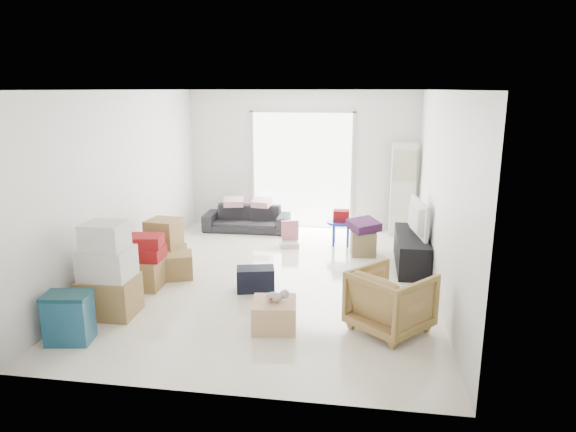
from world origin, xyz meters
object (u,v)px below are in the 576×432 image
(tv_console, at_px, (411,250))
(wood_crate, at_px, (274,315))
(ottoman, at_px, (363,243))
(kids_table, at_px, (341,220))
(storage_bins, at_px, (69,318))
(armchair, at_px, (391,298))
(television, at_px, (412,231))
(ac_tower, at_px, (403,190))
(sofa, at_px, (247,214))

(tv_console, height_order, wood_crate, tv_console)
(tv_console, relative_size, ottoman, 3.77)
(kids_table, bearing_deg, storage_bins, -123.96)
(armchair, bearing_deg, kids_table, -36.13)
(television, height_order, ottoman, television)
(ac_tower, bearing_deg, kids_table, -142.87)
(tv_console, distance_m, ottoman, 0.88)
(kids_table, bearing_deg, ac_tower, 37.13)
(storage_bins, xyz_separation_m, kids_table, (2.75, 4.09, 0.17))
(wood_crate, bearing_deg, storage_bins, -162.86)
(ottoman, bearing_deg, wood_crate, -108.66)
(armchair, xyz_separation_m, ottoman, (-0.34, 2.78, -0.20))
(storage_bins, relative_size, wood_crate, 1.13)
(sofa, relative_size, kids_table, 2.60)
(television, distance_m, armchair, 2.36)
(tv_console, bearing_deg, kids_table, 140.17)
(television, distance_m, storage_bins, 5.01)
(storage_bins, bearing_deg, television, 38.75)
(ottoman, bearing_deg, ac_tower, 62.21)
(storage_bins, xyz_separation_m, ottoman, (3.15, 3.59, -0.08))
(armchair, height_order, storage_bins, armchair)
(television, bearing_deg, armchair, 160.87)
(wood_crate, bearing_deg, ottoman, 71.34)
(kids_table, bearing_deg, television, -39.83)
(ottoman, bearing_deg, sofa, 152.69)
(sofa, height_order, storage_bins, sofa)
(tv_console, xyz_separation_m, television, (0.00, 0.00, 0.32))
(kids_table, bearing_deg, wood_crate, -99.77)
(sofa, distance_m, armchair, 4.74)
(tv_console, relative_size, armchair, 1.90)
(ac_tower, xyz_separation_m, kids_table, (-1.10, -0.83, -0.42))
(sofa, distance_m, wood_crate, 4.30)
(tv_console, height_order, kids_table, kids_table)
(ac_tower, relative_size, wood_crate, 3.50)
(television, bearing_deg, storage_bins, 119.70)
(television, distance_m, sofa, 3.45)
(tv_console, relative_size, storage_bins, 2.69)
(armchair, relative_size, storage_bins, 1.42)
(storage_bins, distance_m, ottoman, 4.78)
(ac_tower, relative_size, television, 1.83)
(ac_tower, bearing_deg, storage_bins, -128.05)
(ac_tower, height_order, television, ac_tower)
(armchair, relative_size, ottoman, 1.98)
(tv_console, bearing_deg, television, 0.00)
(ottoman, xyz_separation_m, wood_crate, (-0.99, -2.93, -0.03))
(kids_table, distance_m, wood_crate, 3.48)
(ac_tower, relative_size, kids_table, 2.74)
(television, xyz_separation_m, armchair, (-0.41, -2.31, -0.17))
(ottoman, bearing_deg, tv_console, -31.80)
(ac_tower, distance_m, tv_console, 1.89)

